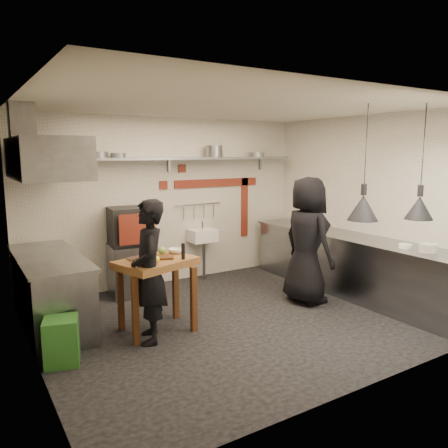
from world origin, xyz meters
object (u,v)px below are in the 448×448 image
combi_oven (128,226)px  oven_stand (132,269)px  prep_table (157,295)px  chef_left (149,272)px  chef_right (307,240)px  green_bin (62,341)px

combi_oven → oven_stand: bearing=-49.0°
prep_table → chef_left: chef_left is taller
combi_oven → chef_right: (2.11, -1.76, -0.15)m
prep_table → chef_right: chef_right is taller
oven_stand → chef_right: size_ratio=0.43×
green_bin → chef_left: chef_left is taller
oven_stand → chef_left: chef_left is taller
chef_left → green_bin: bearing=-68.1°
combi_oven → prep_table: size_ratio=0.63×
oven_stand → prep_table: prep_table is taller
oven_stand → chef_left: (-0.43, -1.79, 0.45)m
oven_stand → green_bin: 2.35m
chef_right → oven_stand: bearing=51.8°
green_bin → prep_table: 1.26m
combi_oven → chef_left: chef_left is taller
oven_stand → chef_right: chef_right is taller
chef_left → chef_right: size_ratio=0.90×
combi_oven → chef_right: bearing=-34.5°
prep_table → chef_left: (-0.19, -0.23, 0.39)m
oven_stand → combi_oven: combi_oven is taller
green_bin → chef_right: 3.61m
combi_oven → prep_table: 1.73m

